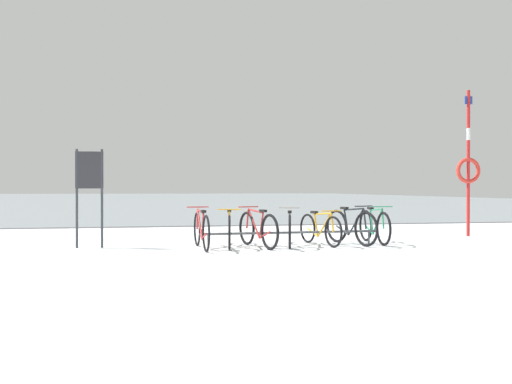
{
  "coord_description": "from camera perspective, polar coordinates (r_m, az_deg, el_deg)",
  "views": [
    {
      "loc": [
        -1.64,
        -6.56,
        1.2
      ],
      "look_at": [
        0.61,
        5.95,
        1.12
      ],
      "focal_mm": 36.29,
      "sensor_mm": 36.0,
      "label": 1
    }
  ],
  "objects": [
    {
      "name": "bicycle_2",
      "position": [
        10.6,
        0.19,
        -4.12
      ],
      "size": [
        0.62,
        1.71,
        0.83
      ],
      "color": "black",
      "rests_on": "ground"
    },
    {
      "name": "bike_rack",
      "position": [
        10.92,
        3.92,
        -4.54
      ],
      "size": [
        3.9,
        0.22,
        0.31
      ],
      "color": "#4C5156",
      "rests_on": "ground"
    },
    {
      "name": "info_sign",
      "position": [
        11.01,
        -17.89,
        1.19
      ],
      "size": [
        0.55,
        0.08,
        2.01
      ],
      "color": "#33383D",
      "rests_on": "ground"
    },
    {
      "name": "bicycle_6",
      "position": [
        11.67,
        12.91,
        -3.7
      ],
      "size": [
        0.46,
        1.7,
        0.83
      ],
      "color": "black",
      "rests_on": "ground"
    },
    {
      "name": "bicycle_3",
      "position": [
        10.89,
        3.73,
        -4.07
      ],
      "size": [
        0.56,
        1.69,
        0.8
      ],
      "color": "black",
      "rests_on": "ground"
    },
    {
      "name": "bicycle_4",
      "position": [
        11.1,
        7.07,
        -4.07
      ],
      "size": [
        0.56,
        1.65,
        0.76
      ],
      "color": "black",
      "rests_on": "ground"
    },
    {
      "name": "bicycle_5",
      "position": [
        11.34,
        10.41,
        -3.78
      ],
      "size": [
        0.65,
        1.65,
        0.85
      ],
      "color": "black",
      "rests_on": "ground"
    },
    {
      "name": "bicycle_0",
      "position": [
        10.4,
        -6.05,
        -4.18
      ],
      "size": [
        0.46,
        1.8,
        0.83
      ],
      "color": "black",
      "rests_on": "ground"
    },
    {
      "name": "ground",
      "position": [
        60.5,
        -8.63,
        -0.81
      ],
      "size": [
        80.0,
        132.0,
        0.08
      ],
      "color": "silver"
    },
    {
      "name": "bicycle_1",
      "position": [
        10.67,
        -2.96,
        -4.14
      ],
      "size": [
        0.46,
        1.74,
        0.8
      ],
      "color": "black",
      "rests_on": "ground"
    },
    {
      "name": "rescue_post",
      "position": [
        14.14,
        22.36,
        2.68
      ],
      "size": [
        0.66,
        0.1,
        3.69
      ],
      "color": "red",
      "rests_on": "ground"
    }
  ]
}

